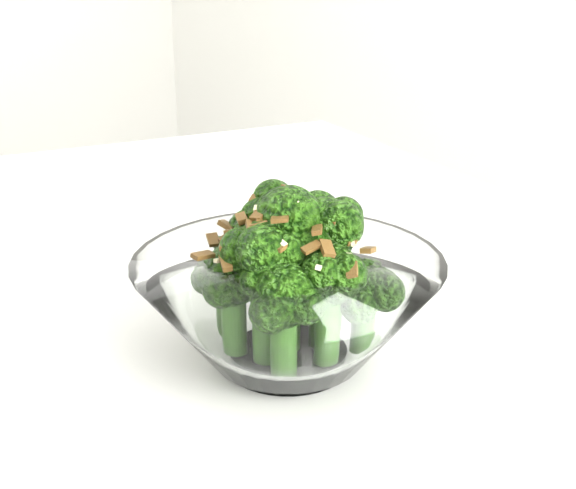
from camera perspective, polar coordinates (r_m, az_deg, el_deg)
The scene contains 2 objects.
table at distance 0.61m, azimuth -2.95°, elevation -11.81°, with size 1.42×1.21×0.75m.
broccoli_dish at distance 0.52m, azimuth -0.04°, elevation -3.72°, with size 0.20×0.20×0.12m.
Camera 1 is at (0.46, -0.28, 1.02)m, focal length 50.00 mm.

